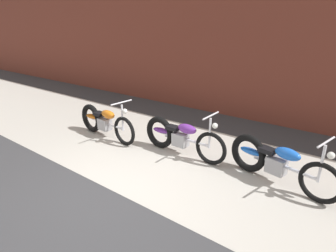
% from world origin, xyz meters
% --- Properties ---
extents(ground_plane, '(80.00, 80.00, 0.00)m').
position_xyz_m(ground_plane, '(0.00, 0.00, 0.00)').
color(ground_plane, '#38383A').
extents(sidewalk_slab, '(36.00, 3.50, 0.01)m').
position_xyz_m(sidewalk_slab, '(0.00, 1.75, 0.00)').
color(sidewalk_slab, '#B2ADA3').
rests_on(sidewalk_slab, ground).
extents(brick_building_wall, '(36.00, 0.50, 4.77)m').
position_xyz_m(brick_building_wall, '(0.00, 5.20, 2.38)').
color(brick_building_wall, brown).
rests_on(brick_building_wall, ground).
extents(motorcycle_orange, '(2.01, 0.58, 1.03)m').
position_xyz_m(motorcycle_orange, '(-2.02, 1.53, 0.40)').
color(motorcycle_orange, black).
rests_on(motorcycle_orange, ground).
extents(motorcycle_purple, '(2.01, 0.58, 1.03)m').
position_xyz_m(motorcycle_purple, '(0.01, 1.84, 0.40)').
color(motorcycle_purple, black).
rests_on(motorcycle_purple, ground).
extents(motorcycle_blue, '(1.98, 0.73, 1.03)m').
position_xyz_m(motorcycle_blue, '(1.99, 1.91, 0.40)').
color(motorcycle_blue, black).
rests_on(motorcycle_blue, ground).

